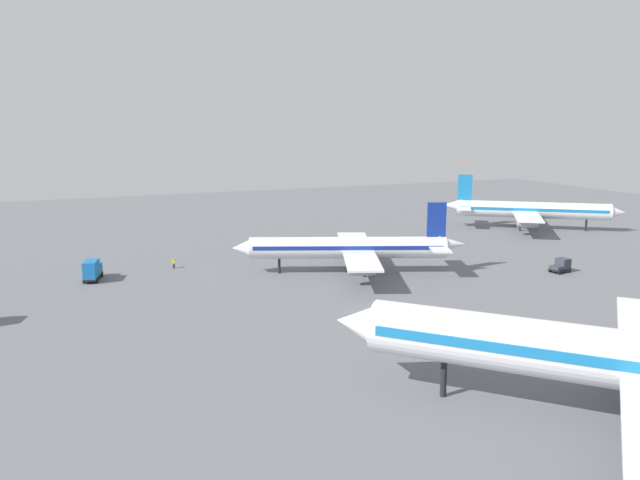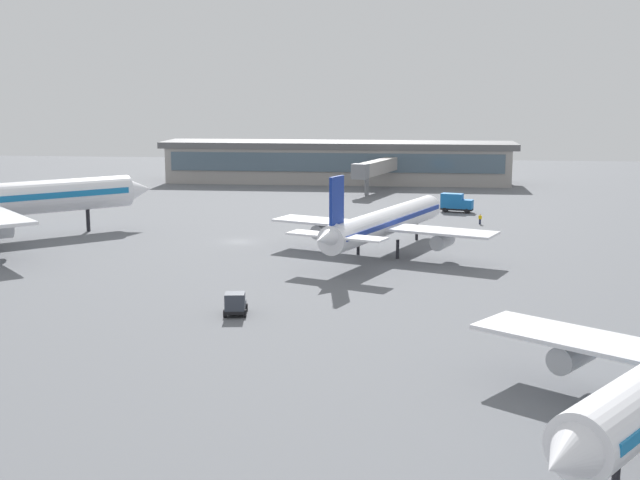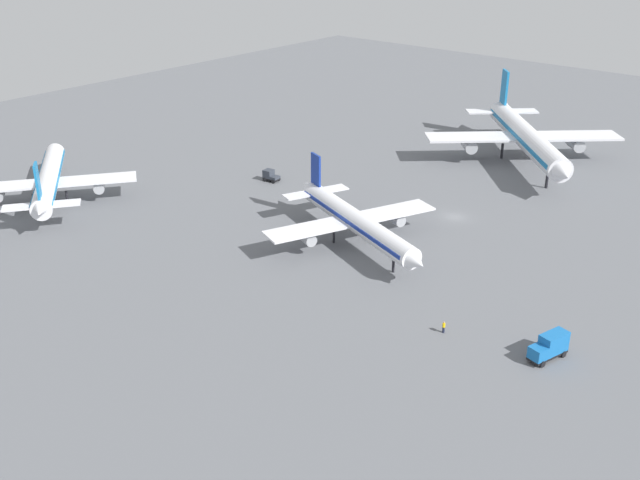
% 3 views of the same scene
% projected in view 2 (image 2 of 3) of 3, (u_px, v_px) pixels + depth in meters
% --- Properties ---
extents(ground, '(288.00, 288.00, 0.00)m').
position_uv_depth(ground, '(239.00, 242.00, 119.83)').
color(ground, slate).
extents(terminal_building, '(81.57, 15.03, 9.50)m').
position_uv_depth(terminal_building, '(338.00, 162.00, 194.39)').
color(terminal_building, '#9E9993').
rests_on(terminal_building, ground).
extents(airplane_distant, '(30.21, 36.60, 11.65)m').
position_uv_depth(airplane_distant, '(385.00, 222.00, 110.38)').
color(airplane_distant, white).
rests_on(airplane_distant, ground).
extents(catering_truck, '(5.90, 3.37, 3.30)m').
position_uv_depth(catering_truck, '(456.00, 203.00, 148.11)').
color(catering_truck, black).
rests_on(catering_truck, ground).
extents(baggage_tug, '(2.60, 3.43, 2.30)m').
position_uv_depth(baggage_tug, '(235.00, 304.00, 80.86)').
color(baggage_tug, black).
rests_on(baggage_tug, ground).
extents(ground_crew_worker, '(0.55, 0.48, 1.67)m').
position_uv_depth(ground_crew_worker, '(480.00, 219.00, 135.01)').
color(ground_crew_worker, '#1E2338').
rests_on(ground_crew_worker, ground).
extents(jet_bridge, '(8.98, 21.44, 6.74)m').
position_uv_depth(jet_bridge, '(375.00, 168.00, 176.01)').
color(jet_bridge, '#9E9993').
rests_on(jet_bridge, ground).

